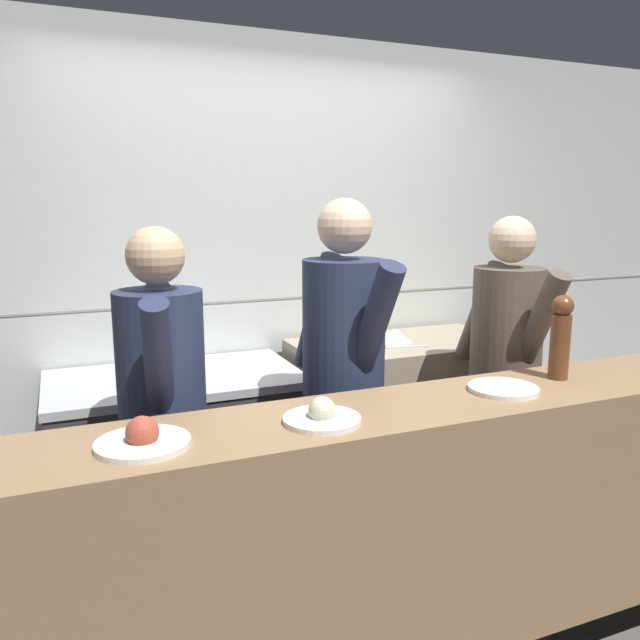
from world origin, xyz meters
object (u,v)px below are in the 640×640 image
at_px(chefs_knife, 391,347).
at_px(chef_head_cook, 163,416).
at_px(stock_pot, 165,356).
at_px(chef_line, 505,369).
at_px(plated_dish_dessert, 503,389).
at_px(chef_sous, 343,379).
at_px(plated_dish_main, 143,439).
at_px(plated_dish_appetiser, 322,416).
at_px(mixing_bowl_steel, 394,335).
at_px(oven_range, 179,458).
at_px(pepper_mill, 561,335).

relative_size(chefs_knife, chef_head_cook, 0.22).
xyz_separation_m(stock_pot, chef_line, (1.49, -0.70, -0.05)).
relative_size(plated_dish_dessert, chef_sous, 0.15).
relative_size(stock_pot, plated_dish_main, 1.28).
bearing_deg(plated_dish_appetiser, mixing_bowl_steel, 52.17).
bearing_deg(oven_range, pepper_mill, -40.43).
height_order(oven_range, plated_dish_main, plated_dish_main).
height_order(stock_pot, plated_dish_main, plated_dish_main).
xyz_separation_m(mixing_bowl_steel, chefs_knife, (-0.09, -0.13, -0.03)).
xyz_separation_m(pepper_mill, chef_line, (0.12, 0.46, -0.27)).
height_order(chefs_knife, plated_dish_main, plated_dish_main).
bearing_deg(chef_sous, plated_dish_dessert, -59.87).
bearing_deg(chefs_knife, mixing_bowl_steel, 54.57).
height_order(chef_head_cook, chef_line, chef_line).
height_order(oven_range, mixing_bowl_steel, mixing_bowl_steel).
xyz_separation_m(mixing_bowl_steel, plated_dish_main, (-1.54, -1.24, 0.07)).
bearing_deg(chefs_knife, chef_line, -61.41).
height_order(plated_dish_appetiser, chef_sous, chef_sous).
bearing_deg(plated_dish_dessert, chef_sous, 128.98).
xyz_separation_m(oven_range, chef_head_cook, (-0.16, -0.68, 0.47)).
xyz_separation_m(plated_dish_main, plated_dish_dessert, (1.32, 0.03, -0.01)).
bearing_deg(chef_line, plated_dish_appetiser, -156.45).
xyz_separation_m(chefs_knife, chef_line, (0.31, -0.56, -0.02)).
bearing_deg(plated_dish_dessert, plated_dish_main, -178.74).
relative_size(stock_pot, chefs_knife, 0.99).
distance_m(plated_dish_main, chef_line, 1.83).
relative_size(mixing_bowl_steel, plated_dish_dessert, 0.79).
distance_m(chef_head_cook, chef_line, 1.61).
bearing_deg(plated_dish_dessert, oven_range, 130.74).
bearing_deg(chef_sous, chef_head_cook, 171.77).
bearing_deg(pepper_mill, mixing_bowl_steel, 94.62).
bearing_deg(chef_sous, mixing_bowl_steel, 38.46).
xyz_separation_m(plated_dish_appetiser, plated_dish_dessert, (0.76, 0.05, -0.01)).
height_order(plated_dish_main, chef_line, chef_line).
height_order(plated_dish_main, pepper_mill, pepper_mill).
xyz_separation_m(chef_head_cook, chef_sous, (0.76, 0.01, 0.06)).
bearing_deg(chefs_knife, oven_range, 174.53).
distance_m(chefs_knife, plated_dish_main, 1.82).
height_order(mixing_bowl_steel, plated_dish_main, plated_dish_main).
bearing_deg(oven_range, plated_dish_main, -103.67).
bearing_deg(plated_dish_dessert, mixing_bowl_steel, 79.83).
relative_size(stock_pot, chef_line, 0.22).
distance_m(plated_dish_appetiser, chef_head_cook, 0.71).
relative_size(plated_dish_appetiser, chef_sous, 0.15).
relative_size(chefs_knife, chef_sous, 0.21).
xyz_separation_m(oven_range, plated_dish_dessert, (1.02, -1.19, 0.58)).
distance_m(oven_range, plated_dish_appetiser, 1.39).
height_order(mixing_bowl_steel, pepper_mill, pepper_mill).
bearing_deg(chef_line, chefs_knife, 116.88).
distance_m(stock_pot, plated_dish_appetiser, 1.30).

